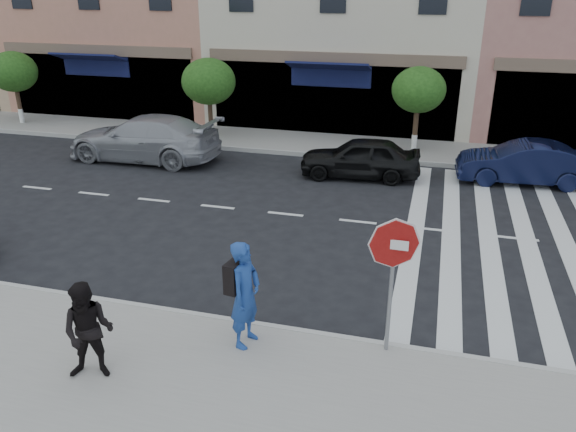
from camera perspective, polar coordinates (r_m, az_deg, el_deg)
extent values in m
plane|color=black|center=(12.00, -5.44, -6.88)|extent=(120.00, 120.00, 0.00)
cube|color=gray|center=(9.18, -14.04, -17.52)|extent=(60.00, 4.50, 0.15)
cube|color=gray|center=(21.86, 4.72, 7.17)|extent=(60.00, 3.00, 0.15)
cylinder|color=#473323|center=(27.63, -25.65, 10.25)|extent=(0.18, 0.18, 1.65)
cylinder|color=silver|center=(27.73, -25.46, 9.19)|extent=(0.20, 0.20, 0.60)
ellipsoid|color=#1D4212|center=(27.42, -26.14, 13.03)|extent=(2.00, 2.00, 1.70)
cylinder|color=#473323|center=(22.88, -7.88, 9.99)|extent=(0.18, 0.18, 1.60)
cylinder|color=silver|center=(22.99, -7.81, 8.78)|extent=(0.20, 0.20, 0.60)
ellipsoid|color=#1D4212|center=(22.62, -8.07, 13.39)|extent=(2.10, 2.10, 1.79)
cylinder|color=#473323|center=(21.11, 12.81, 8.72)|extent=(0.18, 0.18, 1.71)
cylinder|color=silver|center=(21.24, 12.68, 7.28)|extent=(0.20, 0.20, 0.60)
ellipsoid|color=#1D4212|center=(20.83, 13.14, 12.39)|extent=(1.90, 1.90, 1.62)
cylinder|color=gray|center=(9.32, 10.37, -7.69)|extent=(0.07, 0.07, 2.18)
cylinder|color=white|center=(8.90, 10.76, -2.75)|extent=(0.85, 0.03, 0.85)
cylinder|color=#9E1411|center=(8.88, 10.75, -2.80)|extent=(0.79, 0.04, 0.79)
cube|color=white|center=(8.86, 10.73, -2.88)|extent=(0.45, 0.03, 0.16)
imported|color=navy|center=(9.44, -4.37, -7.94)|extent=(0.57, 0.76, 1.90)
imported|color=black|center=(9.26, -19.59, -10.99)|extent=(0.94, 0.82, 1.63)
imported|color=#949599|center=(20.66, -14.42, 7.67)|extent=(5.47, 2.26, 1.58)
imported|color=black|center=(18.36, 7.33, 5.91)|extent=(3.96, 1.88, 1.31)
imported|color=black|center=(19.13, 22.81, 5.00)|extent=(4.10, 1.66, 1.32)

